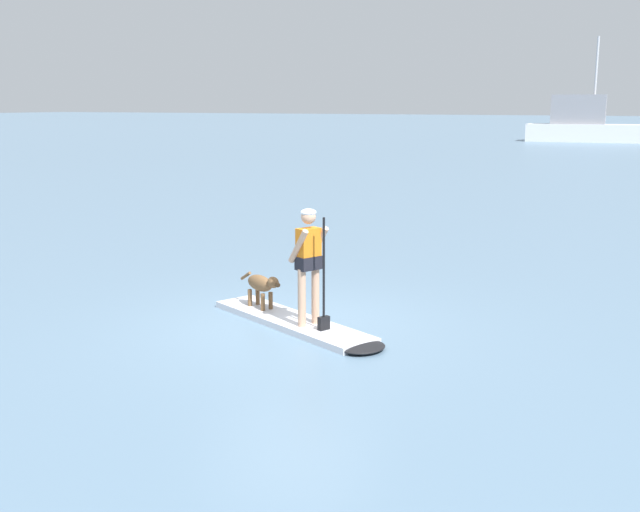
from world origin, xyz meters
TOP-DOWN VIEW (x-y plane):
  - ground_plane at (0.00, 0.00)m, footprint 400.00×400.00m
  - paddleboard at (0.21, -0.09)m, footprint 3.48×2.09m
  - person_paddler at (0.40, -0.18)m, footprint 0.68×0.60m
  - dog at (-0.72, 0.33)m, footprint 1.00×0.51m
  - moored_boat_outer at (-3.27, 60.09)m, footprint 10.14×3.48m

SIDE VIEW (x-z plane):
  - ground_plane at x=0.00m, z-range 0.00..0.00m
  - paddleboard at x=0.21m, z-range 0.00..0.10m
  - dog at x=-0.72m, z-range 0.20..0.77m
  - person_paddler at x=0.40m, z-range 0.24..1.99m
  - moored_boat_outer at x=-3.27m, z-range -2.94..5.94m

